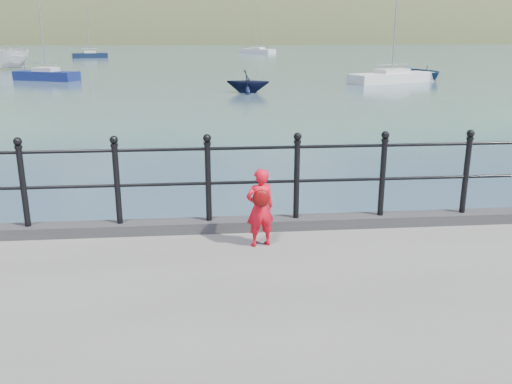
{
  "coord_description": "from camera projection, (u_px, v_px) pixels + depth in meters",
  "views": [
    {
      "loc": [
        -0.62,
        -7.17,
        3.63
      ],
      "look_at": [
        0.04,
        -0.2,
        1.55
      ],
      "focal_mm": 38.0,
      "sensor_mm": 36.0,
      "label": 1
    }
  ],
  "objects": [
    {
      "name": "kerb",
      "position": [
        253.0,
        224.0,
        7.49
      ],
      "size": [
        60.0,
        0.3,
        0.15
      ],
      "primitive_type": "cube",
      "color": "#28282B",
      "rests_on": "quay"
    },
    {
      "name": "launch_navy",
      "position": [
        248.0,
        81.0,
        33.24
      ],
      "size": [
        3.07,
        2.8,
        1.38
      ],
      "primitive_type": "imported",
      "rotation": [
        0.0,
        0.0,
        1.34
      ],
      "color": "black",
      "rests_on": "ground"
    },
    {
      "name": "child",
      "position": [
        260.0,
        207.0,
        6.79
      ],
      "size": [
        0.42,
        0.35,
        1.01
      ],
      "rotation": [
        0.0,
        0.0,
        3.41
      ],
      "color": "red",
      "rests_on": "quay"
    },
    {
      "name": "launch_white",
      "position": [
        10.0,
        58.0,
        53.48
      ],
      "size": [
        3.51,
        6.11,
        2.22
      ],
      "primitive_type": "imported",
      "rotation": [
        0.0,
        0.0,
        -0.25
      ],
      "color": "silver",
      "rests_on": "ground"
    },
    {
      "name": "launch_blue",
      "position": [
        419.0,
        72.0,
        42.65
      ],
      "size": [
        4.59,
        5.82,
        1.09
      ],
      "primitive_type": "imported",
      "rotation": [
        0.0,
        0.0,
        0.17
      ],
      "color": "navy",
      "rests_on": "ground"
    },
    {
      "name": "sailboat_near",
      "position": [
        392.0,
        78.0,
        39.91
      ],
      "size": [
        7.09,
        4.67,
        9.43
      ],
      "rotation": [
        0.0,
        0.0,
        0.44
      ],
      "color": "silver",
      "rests_on": "ground"
    },
    {
      "name": "sailboat_port",
      "position": [
        47.0,
        76.0,
        41.66
      ],
      "size": [
        5.31,
        3.57,
        7.52
      ],
      "rotation": [
        0.0,
        0.0,
        -0.42
      ],
      "color": "navy",
      "rests_on": "ground"
    },
    {
      "name": "railing",
      "position": [
        253.0,
        172.0,
        7.27
      ],
      "size": [
        18.11,
        0.11,
        1.2
      ],
      "color": "black",
      "rests_on": "kerb"
    },
    {
      "name": "ground",
      "position": [
        252.0,
        289.0,
        7.93
      ],
      "size": [
        600.0,
        600.0,
        0.0
      ],
      "primitive_type": "plane",
      "color": "#2D4251",
      "rests_on": "ground"
    },
    {
      "name": "sailboat_deep",
      "position": [
        257.0,
        51.0,
        94.58
      ],
      "size": [
        6.1,
        6.47,
        10.04
      ],
      "rotation": [
        0.0,
        0.0,
        -0.84
      ],
      "color": "silver",
      "rests_on": "ground"
    },
    {
      "name": "sailboat_left",
      "position": [
        90.0,
        56.0,
        76.89
      ],
      "size": [
        4.99,
        2.92,
        6.97
      ],
      "rotation": [
        0.0,
        0.0,
        0.32
      ],
      "color": "black",
      "rests_on": "ground"
    },
    {
      "name": "far_shore",
      "position": [
        290.0,
        91.0,
        246.31
      ],
      "size": [
        830.0,
        200.0,
        156.0
      ],
      "color": "#333A21",
      "rests_on": "ground"
    }
  ]
}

